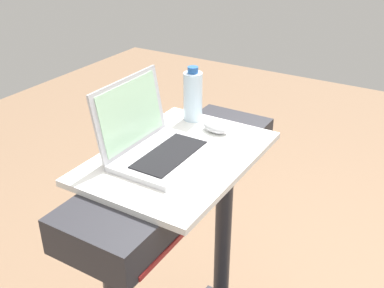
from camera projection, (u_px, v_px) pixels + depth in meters
The scene contains 4 objects.
desk_board at pixel (178, 157), 1.44m from camera, with size 0.62×0.44×0.02m, color white.
laptop at pixel (154, 141), 1.41m from camera, with size 0.32×0.26×0.23m.
computer_mouse at pixel (215, 127), 1.58m from camera, with size 0.06×0.10×0.03m, color #B2B2B7.
water_bottle at pixel (193, 96), 1.63m from camera, with size 0.07×0.07×0.20m.
Camera 1 is at (-1.06, 0.01, 1.79)m, focal length 42.87 mm.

